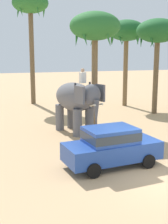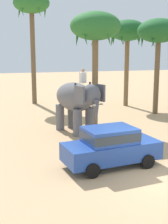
# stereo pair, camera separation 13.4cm
# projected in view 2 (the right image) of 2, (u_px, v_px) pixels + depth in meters

# --- Properties ---
(ground_plane) EXTENTS (120.00, 120.00, 0.00)m
(ground_plane) POSITION_uv_depth(u_px,v_px,m) (161.00, 180.00, 11.69)
(ground_plane) COLOR tan
(car_sedan_foreground) EXTENTS (4.26, 2.21, 1.70)m
(car_sedan_foreground) POSITION_uv_depth(u_px,v_px,m) (111.00, 145.00, 12.96)
(car_sedan_foreground) COLOR #23479E
(car_sedan_foreground) RESTS_ON ground
(elephant_with_mahout) EXTENTS (2.67, 4.01, 3.88)m
(elephant_with_mahout) POSITION_uv_depth(u_px,v_px,m) (77.00, 100.00, 18.14)
(elephant_with_mahout) COLOR slate
(elephant_with_mahout) RESTS_ON ground
(palm_tree_behind_elephant) EXTENTS (3.20, 3.20, 7.47)m
(palm_tree_behind_elephant) POSITION_uv_depth(u_px,v_px,m) (128.00, 33.00, 26.38)
(palm_tree_behind_elephant) COLOR brown
(palm_tree_behind_elephant) RESTS_ON ground
(palm_tree_near_hut) EXTENTS (3.20, 3.20, 9.89)m
(palm_tree_near_hut) POSITION_uv_depth(u_px,v_px,m) (32.00, 7.00, 27.04)
(palm_tree_near_hut) COLOR brown
(palm_tree_near_hut) RESTS_ON ground
(palm_tree_left_of_road) EXTENTS (3.20, 3.20, 7.23)m
(palm_tree_left_of_road) POSITION_uv_depth(u_px,v_px,m) (159.00, 33.00, 22.97)
(palm_tree_left_of_road) COLOR brown
(palm_tree_left_of_road) RESTS_ON ground
(palm_tree_far_back) EXTENTS (3.20, 3.20, 7.28)m
(palm_tree_far_back) POSITION_uv_depth(u_px,v_px,m) (95.00, 29.00, 19.28)
(palm_tree_far_back) COLOR brown
(palm_tree_far_back) RESTS_ON ground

